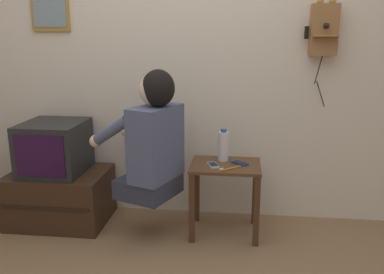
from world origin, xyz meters
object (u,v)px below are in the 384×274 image
object	(u,v)px
wall_phone_antique	(324,29)
cell_phone_spare	(240,163)
television	(54,147)
toothbrush	(229,169)
person	(153,138)
framed_picture	(49,1)
cell_phone_held	(213,165)
water_bottle	(223,146)

from	to	relation	value
wall_phone_antique	cell_phone_spare	size ratio (longest dim) A/B	5.95
television	toothbrush	size ratio (longest dim) A/B	3.24
person	toothbrush	bearing A→B (deg)	-65.93
television	framed_picture	world-z (taller)	framed_picture
television	cell_phone_spare	xyz separation A→B (m)	(1.43, -0.03, -0.06)
framed_picture	person	bearing A→B (deg)	-27.49
person	framed_picture	world-z (taller)	framed_picture
wall_phone_antique	cell_phone_held	xyz separation A→B (m)	(-0.76, -0.34, -0.95)
television	cell_phone_held	size ratio (longest dim) A/B	3.57
cell_phone_spare	toothbrush	distance (m)	0.16
television	cell_phone_held	world-z (taller)	television
wall_phone_antique	framed_picture	world-z (taller)	framed_picture
person	framed_picture	bearing A→B (deg)	84.68
person	water_bottle	size ratio (longest dim) A/B	3.78
person	framed_picture	xyz separation A→B (m)	(-0.90, 0.47, 0.96)
framed_picture	wall_phone_antique	bearing A→B (deg)	-1.21
television	wall_phone_antique	xyz separation A→B (m)	(2.00, 0.24, 0.88)
person	toothbrush	size ratio (longest dim) A/B	6.04
television	cell_phone_held	bearing A→B (deg)	-4.62
framed_picture	cell_phone_held	bearing A→B (deg)	-16.09
person	cell_phone_spare	bearing A→B (deg)	-53.42
cell_phone_held	wall_phone_antique	bearing A→B (deg)	4.04
water_bottle	wall_phone_antique	bearing A→B (deg)	15.64
cell_phone_held	framed_picture	bearing A→B (deg)	144.28
cell_phone_held	toothbrush	bearing A→B (deg)	-50.24
framed_picture	cell_phone_held	size ratio (longest dim) A/B	3.36
television	cell_phone_held	distance (m)	1.24
cell_phone_held	cell_phone_spare	size ratio (longest dim) A/B	1.04
television	toothbrush	xyz separation A→B (m)	(1.35, -0.17, -0.06)
cell_phone_held	water_bottle	size ratio (longest dim) A/B	0.57
cell_phone_held	toothbrush	distance (m)	0.14
television	water_bottle	world-z (taller)	television
toothbrush	water_bottle	bearing A→B (deg)	-27.45
television	person	bearing A→B (deg)	-12.83
television	framed_picture	size ratio (longest dim) A/B	1.06
water_bottle	toothbrush	bearing A→B (deg)	-76.58
cell_phone_spare	wall_phone_antique	bearing A→B (deg)	-22.51
framed_picture	cell_phone_spare	bearing A→B (deg)	-11.62
framed_picture	water_bottle	size ratio (longest dim) A/B	1.91
person	television	distance (m)	0.85
television	framed_picture	distance (m)	1.14
wall_phone_antique	toothbrush	xyz separation A→B (m)	(-0.65, -0.40, -0.95)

